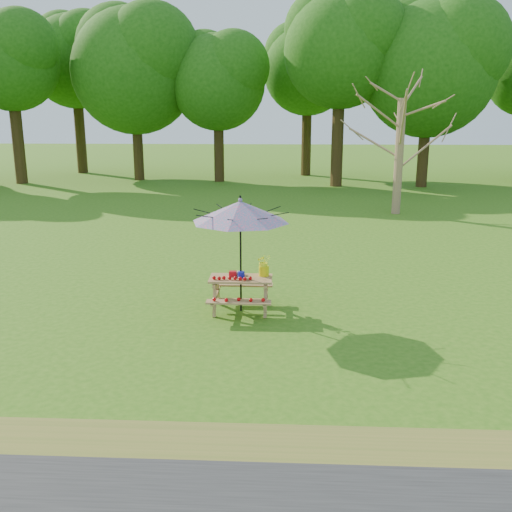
{
  "coord_description": "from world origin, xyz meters",
  "views": [
    {
      "loc": [
        5.72,
        -8.52,
        3.76
      ],
      "look_at": [
        5.2,
        1.93,
        1.1
      ],
      "focal_mm": 40.0,
      "sensor_mm": 36.0,
      "label": 1
    }
  ],
  "objects_px": {
    "bare_tree": "(406,47)",
    "picnic_table": "(241,295)",
    "patio_umbrella": "(240,212)",
    "flower_bucket": "(264,264)"
  },
  "relations": [
    {
      "from": "picnic_table",
      "to": "patio_umbrella",
      "type": "bearing_deg",
      "value": 84.81
    },
    {
      "from": "patio_umbrella",
      "to": "flower_bucket",
      "type": "height_order",
      "value": "patio_umbrella"
    },
    {
      "from": "picnic_table",
      "to": "patio_umbrella",
      "type": "relative_size",
      "value": 0.59
    },
    {
      "from": "picnic_table",
      "to": "patio_umbrella",
      "type": "distance_m",
      "value": 1.62
    },
    {
      "from": "patio_umbrella",
      "to": "flower_bucket",
      "type": "bearing_deg",
      "value": 18.6
    },
    {
      "from": "flower_bucket",
      "to": "picnic_table",
      "type": "bearing_deg",
      "value": -161.08
    },
    {
      "from": "patio_umbrella",
      "to": "flower_bucket",
      "type": "distance_m",
      "value": 1.15
    },
    {
      "from": "bare_tree",
      "to": "picnic_table",
      "type": "bearing_deg",
      "value": -114.34
    },
    {
      "from": "bare_tree",
      "to": "patio_umbrella",
      "type": "xyz_separation_m",
      "value": [
        -5.04,
        -11.14,
        -4.01
      ]
    },
    {
      "from": "picnic_table",
      "to": "patio_umbrella",
      "type": "height_order",
      "value": "patio_umbrella"
    }
  ]
}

